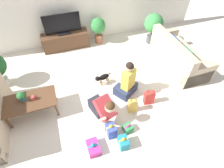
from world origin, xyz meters
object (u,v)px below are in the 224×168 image
at_px(dog, 102,78).
at_px(tv_console, 66,41).
at_px(potted_plant_back_right, 98,27).
at_px(gift_bag_a, 133,106).
at_px(potted_plant_corner_right, 153,25).
at_px(person_kneeling, 103,107).
at_px(tabletop_plant, 21,96).
at_px(gift_box_b, 93,147).
at_px(gift_box_a, 128,128).
at_px(mug, 33,98).
at_px(gift_box_c, 111,130).
at_px(gift_bag_b, 149,97).
at_px(tv, 62,25).
at_px(gift_box_d, 123,142).
at_px(person_sitting, 127,82).
at_px(coffee_table, 30,102).
at_px(sofa_right, 178,56).

bearing_deg(dog, tv_console, -175.78).
relative_size(potted_plant_back_right, gift_bag_a, 2.16).
distance_m(tv_console, gift_bag_a, 3.14).
relative_size(potted_plant_corner_right, person_kneeling, 1.22).
height_order(person_kneeling, tabletop_plant, person_kneeling).
distance_m(potted_plant_back_right, gift_box_b, 3.71).
distance_m(potted_plant_corner_right, gift_box_a, 3.46).
xyz_separation_m(potted_plant_back_right, mug, (-2.06, -2.25, -0.06)).
height_order(person_kneeling, gift_box_c, person_kneeling).
bearing_deg(gift_bag_a, gift_box_a, -123.96).
xyz_separation_m(gift_bag_b, mug, (-2.46, 0.59, 0.29)).
xyz_separation_m(tv, gift_box_d, (0.52, -3.68, -0.65)).
distance_m(tv, gift_box_d, 3.77).
bearing_deg(person_sitting, gift_box_a, 36.97).
xyz_separation_m(coffee_table, potted_plant_back_right, (2.15, 2.25, 0.15)).
height_order(gift_box_b, gift_bag_b, gift_bag_b).
distance_m(potted_plant_corner_right, mug, 4.08).
height_order(tv_console, mug, mug).
bearing_deg(coffee_table, sofa_right, 6.04).
height_order(sofa_right, gift_box_b, sofa_right).
bearing_deg(gift_box_a, tv_console, 102.13).
relative_size(potted_plant_corner_right, gift_box_c, 2.76).
distance_m(tv, gift_bag_b, 3.29).
height_order(tv_console, person_sitting, person_sitting).
relative_size(potted_plant_back_right, gift_box_d, 2.82).
distance_m(potted_plant_back_right, mug, 3.05).
bearing_deg(dog, tv, -175.78).
xyz_separation_m(gift_box_c, gift_bag_a, (0.64, 0.39, 0.04)).
bearing_deg(gift_bag_b, dog, 131.81).
bearing_deg(potted_plant_corner_right, tabletop_plant, -157.39).
relative_size(potted_plant_corner_right, gift_box_d, 3.27).
bearing_deg(gift_box_c, gift_bag_b, 23.70).
distance_m(dog, gift_box_c, 1.45).
xyz_separation_m(tv, person_kneeling, (0.35, -2.91, -0.43)).
bearing_deg(tabletop_plant, gift_bag_b, -13.56).
relative_size(tv, gift_box_a, 5.03).
bearing_deg(gift_bag_b, sofa_right, 35.67).
height_order(potted_plant_back_right, gift_box_d, potted_plant_back_right).
distance_m(sofa_right, gift_box_b, 3.37).
relative_size(tv_console, potted_plant_corner_right, 1.46).
bearing_deg(potted_plant_back_right, mug, -132.47).
bearing_deg(person_sitting, person_kneeling, 0.76).
bearing_deg(mug, potted_plant_corner_right, 24.48).
relative_size(coffee_table, tabletop_plant, 4.92).
height_order(dog, mug, mug).
relative_size(potted_plant_corner_right, potted_plant_back_right, 1.16).
distance_m(gift_bag_a, gift_bag_b, 0.46).
xyz_separation_m(sofa_right, potted_plant_back_right, (-1.80, 1.84, 0.24)).
height_order(gift_bag_b, tabletop_plant, tabletop_plant).
bearing_deg(tv, potted_plant_back_right, -2.69).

